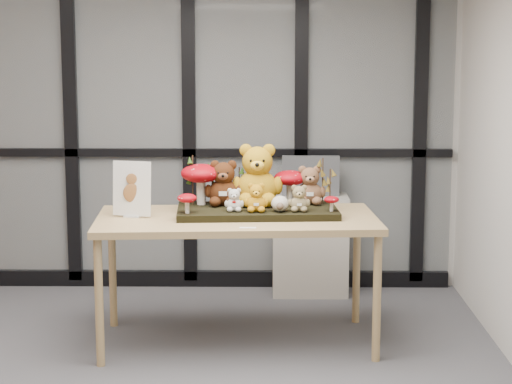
{
  "coord_description": "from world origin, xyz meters",
  "views": [
    {
      "loc": [
        1.05,
        -4.54,
        1.92
      ],
      "look_at": [
        0.98,
        1.08,
        0.98
      ],
      "focal_mm": 65.0,
      "sensor_mm": 36.0,
      "label": 1
    }
  ],
  "objects_px": {
    "bear_pooh_yellow": "(257,171)",
    "sign_holder": "(132,191)",
    "mushroom_back_right": "(290,185)",
    "monitor": "(311,176)",
    "plush_cream_hedgehog": "(280,203)",
    "cabinet": "(310,245)",
    "mushroom_back_left": "(201,182)",
    "bear_beige_small": "(299,197)",
    "bear_small_yellow": "(256,196)",
    "mushroom_front_right": "(331,203)",
    "diorama_tray": "(257,211)",
    "bear_brown_medium": "(224,181)",
    "display_table": "(237,227)",
    "bear_tan_back": "(310,183)",
    "mushroom_front_left": "(187,202)",
    "bear_white_bow": "(234,198)"
  },
  "relations": [
    {
      "from": "display_table",
      "to": "bear_brown_medium",
      "type": "height_order",
      "value": "bear_brown_medium"
    },
    {
      "from": "monitor",
      "to": "bear_small_yellow",
      "type": "bearing_deg",
      "value": -107.78
    },
    {
      "from": "bear_tan_back",
      "to": "plush_cream_hedgehog",
      "type": "xyz_separation_m",
      "value": [
        -0.19,
        -0.27,
        -0.08
      ]
    },
    {
      "from": "mushroom_back_left",
      "to": "monitor",
      "type": "distance_m",
      "value": 1.23
    },
    {
      "from": "diorama_tray",
      "to": "display_table",
      "type": "bearing_deg",
      "value": -153.43
    },
    {
      "from": "sign_holder",
      "to": "cabinet",
      "type": "height_order",
      "value": "sign_holder"
    },
    {
      "from": "diorama_tray",
      "to": "bear_small_yellow",
      "type": "distance_m",
      "value": 0.17
    },
    {
      "from": "display_table",
      "to": "plush_cream_hedgehog",
      "type": "height_order",
      "value": "plush_cream_hedgehog"
    },
    {
      "from": "mushroom_back_left",
      "to": "bear_beige_small",
      "type": "bearing_deg",
      "value": -20.07
    },
    {
      "from": "bear_pooh_yellow",
      "to": "mushroom_back_right",
      "type": "relative_size",
      "value": 1.83
    },
    {
      "from": "bear_white_bow",
      "to": "bear_beige_small",
      "type": "bearing_deg",
      "value": -3.25
    },
    {
      "from": "bear_pooh_yellow",
      "to": "bear_small_yellow",
      "type": "height_order",
      "value": "bear_pooh_yellow"
    },
    {
      "from": "bear_beige_small",
      "to": "mushroom_back_left",
      "type": "relative_size",
      "value": 0.63
    },
    {
      "from": "bear_pooh_yellow",
      "to": "plush_cream_hedgehog",
      "type": "xyz_separation_m",
      "value": [
        0.14,
        -0.25,
        -0.16
      ]
    },
    {
      "from": "bear_tan_back",
      "to": "monitor",
      "type": "xyz_separation_m",
      "value": [
        0.05,
        0.95,
        -0.1
      ]
    },
    {
      "from": "bear_pooh_yellow",
      "to": "bear_beige_small",
      "type": "relative_size",
      "value": 2.37
    },
    {
      "from": "bear_small_yellow",
      "to": "bear_beige_small",
      "type": "distance_m",
      "value": 0.26
    },
    {
      "from": "bear_white_bow",
      "to": "mushroom_back_right",
      "type": "distance_m",
      "value": 0.46
    },
    {
      "from": "bear_pooh_yellow",
      "to": "bear_brown_medium",
      "type": "bearing_deg",
      "value": -176.49
    },
    {
      "from": "bear_pooh_yellow",
      "to": "mushroom_back_right",
      "type": "height_order",
      "value": "bear_pooh_yellow"
    },
    {
      "from": "display_table",
      "to": "mushroom_front_right",
      "type": "distance_m",
      "value": 0.61
    },
    {
      "from": "bear_white_bow",
      "to": "monitor",
      "type": "height_order",
      "value": "monitor"
    },
    {
      "from": "diorama_tray",
      "to": "monitor",
      "type": "relative_size",
      "value": 2.34
    },
    {
      "from": "bear_brown_medium",
      "to": "plush_cream_hedgehog",
      "type": "height_order",
      "value": "bear_brown_medium"
    },
    {
      "from": "display_table",
      "to": "bear_brown_medium",
      "type": "distance_m",
      "value": 0.33
    },
    {
      "from": "bear_pooh_yellow",
      "to": "bear_small_yellow",
      "type": "distance_m",
      "value": 0.28
    },
    {
      "from": "display_table",
      "to": "plush_cream_hedgehog",
      "type": "relative_size",
      "value": 16.58
    },
    {
      "from": "display_table",
      "to": "mushroom_back_left",
      "type": "xyz_separation_m",
      "value": [
        -0.23,
        0.19,
        0.25
      ]
    },
    {
      "from": "bear_tan_back",
      "to": "mushroom_front_right",
      "type": "distance_m",
      "value": 0.3
    },
    {
      "from": "plush_cream_hedgehog",
      "to": "cabinet",
      "type": "relative_size",
      "value": 0.14
    },
    {
      "from": "display_table",
      "to": "bear_beige_small",
      "type": "bearing_deg",
      "value": -9.43
    },
    {
      "from": "bear_white_bow",
      "to": "bear_brown_medium",
      "type": "bearing_deg",
      "value": 106.02
    },
    {
      "from": "bear_beige_small",
      "to": "monitor",
      "type": "distance_m",
      "value": 1.21
    },
    {
      "from": "bear_tan_back",
      "to": "mushroom_front_left",
      "type": "distance_m",
      "value": 0.83
    },
    {
      "from": "bear_small_yellow",
      "to": "sign_holder",
      "type": "relative_size",
      "value": 0.56
    },
    {
      "from": "cabinet",
      "to": "mushroom_back_left",
      "type": "bearing_deg",
      "value": -127.92
    },
    {
      "from": "bear_pooh_yellow",
      "to": "sign_holder",
      "type": "height_order",
      "value": "bear_pooh_yellow"
    },
    {
      "from": "mushroom_back_right",
      "to": "monitor",
      "type": "relative_size",
      "value": 0.55
    },
    {
      "from": "mushroom_back_right",
      "to": "cabinet",
      "type": "distance_m",
      "value": 1.1
    },
    {
      "from": "mushroom_front_right",
      "to": "display_table",
      "type": "bearing_deg",
      "value": 176.16
    },
    {
      "from": "bear_brown_medium",
      "to": "mushroom_back_right",
      "type": "distance_m",
      "value": 0.44
    },
    {
      "from": "diorama_tray",
      "to": "bear_pooh_yellow",
      "type": "xyz_separation_m",
      "value": [
        -0.0,
        0.12,
        0.24
      ]
    },
    {
      "from": "bear_tan_back",
      "to": "bear_small_yellow",
      "type": "xyz_separation_m",
      "value": [
        -0.34,
        -0.27,
        -0.04
      ]
    },
    {
      "from": "mushroom_front_left",
      "to": "bear_pooh_yellow",
      "type": "bearing_deg",
      "value": 36.14
    },
    {
      "from": "bear_beige_small",
      "to": "bear_pooh_yellow",
      "type": "bearing_deg",
      "value": 134.14
    },
    {
      "from": "diorama_tray",
      "to": "mushroom_back_right",
      "type": "bearing_deg",
      "value": 36.03
    },
    {
      "from": "bear_small_yellow",
      "to": "cabinet",
      "type": "height_order",
      "value": "bear_small_yellow"
    },
    {
      "from": "bear_small_yellow",
      "to": "mushroom_front_right",
      "type": "relative_size",
      "value": 1.86
    },
    {
      "from": "monitor",
      "to": "bear_brown_medium",
      "type": "bearing_deg",
      "value": -121.18
    },
    {
      "from": "cabinet",
      "to": "monitor",
      "type": "distance_m",
      "value": 0.53
    }
  ]
}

